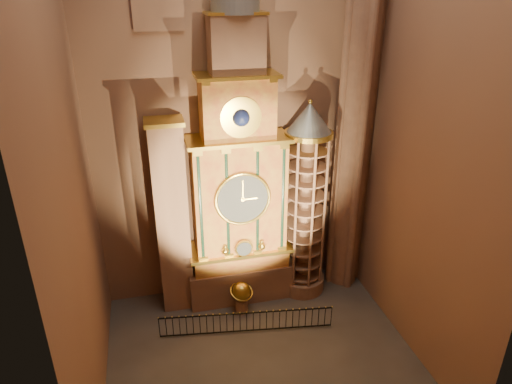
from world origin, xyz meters
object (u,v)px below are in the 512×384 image
object	(u,v)px
portrait_tower	(172,218)
celestial_globe	(242,295)
stair_turret	(305,204)
iron_railing	(247,322)
astronomical_clock	(238,184)

from	to	relation	value
portrait_tower	celestial_globe	bearing A→B (deg)	-25.83
stair_turret	celestial_globe	xyz separation A→B (m)	(-3.74, -1.25, -4.22)
portrait_tower	iron_railing	world-z (taller)	portrait_tower
portrait_tower	iron_railing	xyz separation A→B (m)	(3.06, -3.17, -4.52)
astronomical_clock	iron_railing	distance (m)	6.83
astronomical_clock	iron_railing	bearing A→B (deg)	-96.14
astronomical_clock	celestial_globe	distance (m)	5.83
portrait_tower	celestial_globe	distance (m)	5.40
astronomical_clock	stair_turret	distance (m)	3.78
astronomical_clock	portrait_tower	distance (m)	3.73
portrait_tower	celestial_globe	world-z (taller)	portrait_tower
stair_turret	celestial_globe	bearing A→B (deg)	-161.55
stair_turret	portrait_tower	bearing A→B (deg)	177.67
portrait_tower	stair_turret	bearing A→B (deg)	-2.33
astronomical_clock	stair_turret	world-z (taller)	astronomical_clock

